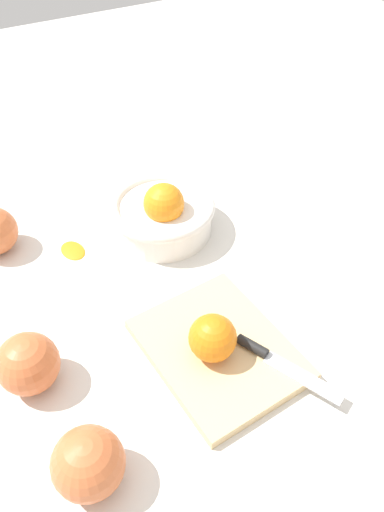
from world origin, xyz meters
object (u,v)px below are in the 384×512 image
Objects in this scene: cutting_board at (218,350)px; orange_on_board at (213,338)px; apple_front_right_2 at (28,364)px; apple_front_right at (88,463)px; knife at (274,359)px; bowl at (162,213)px.

cutting_board is 0.04m from orange_on_board.
orange_on_board is 0.79× the size of apple_front_right_2.
cutting_board is at bearing 109.26° from orange_on_board.
apple_front_right is at bearing -68.19° from orange_on_board.
apple_front_right is 0.16m from apple_front_right_2.
knife is (0.05, 0.07, -0.03)m from orange_on_board.
orange_on_board is at bearing -127.57° from knife.
apple_front_right reaches higher than apple_front_right_2.
bowl is at bearing -178.24° from knife.
apple_front_right is at bearing -68.34° from cutting_board.
orange_on_board is 0.44× the size of knife.
bowl is at bearing 124.69° from apple_front_right_2.
cutting_board is 3.41× the size of orange_on_board.
apple_front_right_2 is at bearing -109.29° from orange_on_board.
bowl is 0.34m from apple_front_right_2.
apple_front_right is 1.01× the size of apple_front_right_2.
apple_front_right_2 is (-0.08, -0.22, -0.01)m from orange_on_board.
apple_front_right is (0.35, -0.26, 0.00)m from bowl.
apple_front_right_2 is at bearing -107.31° from cutting_board.
orange_on_board is 0.78× the size of apple_front_right.
cutting_board is at bearing 111.66° from apple_front_right.
bowl reaches higher than knife.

